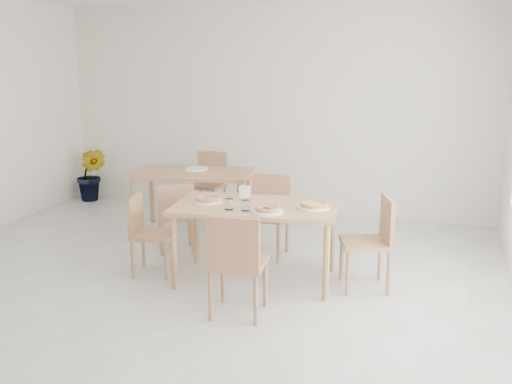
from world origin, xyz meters
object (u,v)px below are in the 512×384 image
(pizza_margherita, at_px, (207,199))
(pizza_pepperoni, at_px, (267,209))
(chair_south, at_px, (236,258))
(tumbler_b, at_px, (229,204))
(chair_back_n, at_px, (209,179))
(napkin_holder, at_px, (245,193))
(chair_back_s, at_px, (176,212))
(main_table, at_px, (256,213))
(second_table, at_px, (193,179))
(tumbler_a, at_px, (245,205))
(chair_east, at_px, (374,236))
(plate_empty, at_px, (196,169))
(plate_pepperoni, at_px, (267,211))
(pizza_mushroom, at_px, (314,204))
(potted_plant, at_px, (91,175))
(chair_west, at_px, (146,229))
(chair_north, at_px, (269,209))
(plate_mushroom, at_px, (314,207))
(plate_margherita, at_px, (207,201))

(pizza_margherita, xyz_separation_m, pizza_pepperoni, (0.66, -0.19, 0.00))
(chair_south, distance_m, tumbler_b, 0.73)
(chair_back_n, bearing_deg, napkin_holder, -55.11)
(chair_back_s, relative_size, chair_back_n, 0.91)
(chair_back_n, bearing_deg, main_table, -53.91)
(main_table, height_order, chair_south, chair_south)
(napkin_holder, xyz_separation_m, second_table, (-1.05, 1.11, -0.15))
(tumbler_a, bearing_deg, chair_east, 19.21)
(chair_south, height_order, pizza_margherita, chair_south)
(pizza_margherita, xyz_separation_m, plate_empty, (-0.77, 1.47, -0.02))
(chair_east, height_order, second_table, chair_east)
(plate_pepperoni, relative_size, pizza_margherita, 1.01)
(pizza_mushroom, height_order, tumbler_a, tumbler_a)
(chair_back_n, relative_size, plate_empty, 3.04)
(plate_pepperoni, relative_size, plate_empty, 1.02)
(plate_pepperoni, relative_size, pizza_mushroom, 0.99)
(potted_plant, bearing_deg, chair_west, -47.69)
(chair_north, distance_m, chair_east, 1.38)
(tumbler_b, height_order, potted_plant, tumbler_b)
(main_table, xyz_separation_m, chair_east, (1.09, 0.15, -0.17))
(plate_pepperoni, distance_m, tumbler_b, 0.36)
(main_table, bearing_deg, napkin_holder, 125.42)
(chair_east, height_order, plate_mushroom, chair_east)
(pizza_pepperoni, bearing_deg, pizza_mushroom, 38.46)
(plate_margherita, distance_m, plate_mushroom, 1.03)
(plate_margherita, bearing_deg, chair_back_n, 112.17)
(chair_south, distance_m, plate_pepperoni, 0.68)
(main_table, relative_size, tumbler_b, 16.03)
(main_table, relative_size, chair_north, 1.89)
(pizza_pepperoni, distance_m, napkin_holder, 0.56)
(chair_east, bearing_deg, pizza_pepperoni, -86.16)
(plate_margherita, height_order, second_table, plate_margherita)
(plate_pepperoni, height_order, pizza_pepperoni, pizza_pepperoni)
(chair_south, distance_m, chair_back_n, 3.26)
(second_table, bearing_deg, pizza_mushroom, -44.63)
(napkin_holder, distance_m, plate_empty, 1.63)
(pizza_pepperoni, bearing_deg, chair_back_s, 149.54)
(chair_back_s, distance_m, plate_empty, 0.98)
(chair_north, xyz_separation_m, chair_back_s, (-0.96, -0.29, -0.05))
(main_table, height_order, chair_back_s, chair_back_s)
(plate_pepperoni, xyz_separation_m, chair_back_n, (-1.52, 2.29, -0.26))
(plate_margherita, xyz_separation_m, pizza_margherita, (-0.00, -0.00, 0.02))
(tumbler_a, distance_m, chair_back_n, 2.66)
(chair_west, bearing_deg, tumbler_a, -105.17)
(second_table, height_order, chair_back_s, chair_back_s)
(chair_north, distance_m, chair_back_s, 1.01)
(chair_south, xyz_separation_m, pizza_pepperoni, (0.07, 0.63, 0.27))
(plate_mushroom, relative_size, chair_back_s, 0.39)
(plate_mushroom, xyz_separation_m, pizza_mushroom, (0.00, -0.00, 0.02))
(chair_north, distance_m, plate_empty, 1.32)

